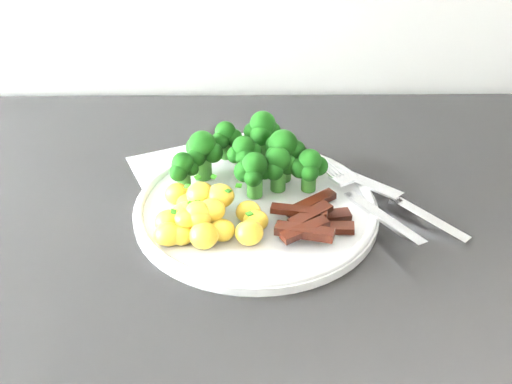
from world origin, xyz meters
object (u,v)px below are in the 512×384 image
beef_strips (312,220)px  fork (368,204)px  knife (408,209)px  broccoli (254,153)px  recipe_paper (231,194)px  plate (256,207)px  potatoes (203,216)px

beef_strips → fork: beef_strips is taller
beef_strips → knife: beef_strips is taller
broccoli → knife: size_ratio=1.13×
recipe_paper → plate: (0.03, -0.04, 0.01)m
fork → knife: 0.05m
broccoli → potatoes: bearing=-120.3°
beef_strips → fork: bearing=25.4°
recipe_paper → fork: (0.16, -0.05, 0.02)m
potatoes → fork: size_ratio=0.68×
knife → plate: bearing=178.2°
recipe_paper → beef_strips: size_ratio=3.02×
plate → broccoli: 0.07m
plate → fork: bearing=-4.0°
recipe_paper → beef_strips: bearing=-40.8°
broccoli → knife: (0.18, -0.06, -0.04)m
knife → potatoes: bearing=-171.3°
broccoli → potatoes: (-0.06, -0.10, -0.02)m
plate → broccoli: (-0.00, 0.06, 0.04)m
potatoes → broccoli: bearing=59.7°
recipe_paper → potatoes: bearing=-109.3°
potatoes → fork: 0.19m
broccoli → potatoes: broccoli is taller
recipe_paper → beef_strips: 0.12m
potatoes → beef_strips: bearing=0.3°
plate → potatoes: size_ratio=2.27×
broccoli → potatoes: size_ratio=1.50×
plate → beef_strips: beef_strips is taller
broccoli → fork: size_ratio=1.02×
potatoes → fork: bearing=9.9°
fork → plate: bearing=176.0°
broccoli → knife: 0.20m
plate → knife: size_ratio=1.71×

